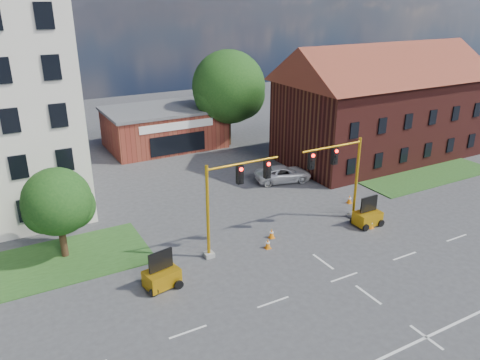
{
  "coord_description": "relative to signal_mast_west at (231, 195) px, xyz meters",
  "views": [
    {
      "loc": [
        -16.86,
        -17.68,
        15.45
      ],
      "look_at": [
        -1.52,
        10.0,
        3.04
      ],
      "focal_mm": 35.0,
      "sensor_mm": 36.0,
      "label": 1
    }
  ],
  "objects": [
    {
      "name": "grass_verge_ne",
      "position": [
        22.36,
        3.0,
        -3.88
      ],
      "size": [
        14.0,
        4.0,
        0.08
      ],
      "primitive_type": "cube",
      "color": "#284F1D",
      "rests_on": "ground"
    },
    {
      "name": "townhouse_row",
      "position": [
        22.36,
        10.0,
        2.01
      ],
      "size": [
        21.0,
        11.0,
        11.5
      ],
      "color": "#4F1C17",
      "rests_on": "ground"
    },
    {
      "name": "pickup_white",
      "position": [
        9.86,
        8.68,
        -3.22
      ],
      "size": [
        5.47,
        3.51,
        1.4
      ],
      "primitive_type": "imported",
      "rotation": [
        0.0,
        0.0,
        1.32
      ],
      "color": "silver",
      "rests_on": "ground"
    },
    {
      "name": "trailer_east",
      "position": [
        10.31,
        -1.52,
        -3.25
      ],
      "size": [
        1.88,
        1.26,
        2.14
      ],
      "rotation": [
        0.0,
        0.0,
        -0.0
      ],
      "color": "orange",
      "rests_on": "ground"
    },
    {
      "name": "tree_nw_front",
      "position": [
        -9.43,
        4.58,
        -0.25
      ],
      "size": [
        4.41,
        4.2,
        5.94
      ],
      "color": "#352313",
      "rests_on": "ground"
    },
    {
      "name": "signal_mast_west",
      "position": [
        0.0,
        0.0,
        0.0
      ],
      "size": [
        5.3,
        0.6,
        6.2
      ],
      "color": "#979892",
      "rests_on": "ground"
    },
    {
      "name": "tree_large",
      "position": [
        11.26,
        21.08,
        2.25
      ],
      "size": [
        8.28,
        7.89,
        10.38
      ],
      "color": "#352313",
      "rests_on": "ground"
    },
    {
      "name": "cone_d",
      "position": [
        11.81,
        2.07,
        -3.58
      ],
      "size": [
        0.4,
        0.4,
        0.7
      ],
      "color": "orange",
      "rests_on": "ground"
    },
    {
      "name": "brick_shop",
      "position": [
        4.36,
        23.99,
        -1.76
      ],
      "size": [
        12.4,
        8.4,
        4.3
      ],
      "color": "maroon",
      "rests_on": "ground"
    },
    {
      "name": "cone_b",
      "position": [
        3.21,
        0.2,
        -3.58
      ],
      "size": [
        0.4,
        0.4,
        0.7
      ],
      "color": "orange",
      "rests_on": "ground"
    },
    {
      "name": "cone_a",
      "position": [
        2.21,
        -0.89,
        -3.58
      ],
      "size": [
        0.4,
        0.4,
        0.7
      ],
      "color": "orange",
      "rests_on": "ground"
    },
    {
      "name": "trailer_west",
      "position": [
        -5.39,
        -1.67,
        -3.24
      ],
      "size": [
        2.13,
        1.62,
        2.19
      ],
      "rotation": [
        0.0,
        0.0,
        0.19
      ],
      "color": "orange",
      "rests_on": "ground"
    },
    {
      "name": "ground",
      "position": [
        4.36,
        -6.0,
        -3.92
      ],
      "size": [
        120.0,
        120.0,
        0.0
      ],
      "primitive_type": "plane",
      "color": "#3E3D40",
      "rests_on": "ground"
    },
    {
      "name": "lane_markings",
      "position": [
        4.36,
        -9.0,
        -3.91
      ],
      "size": [
        60.0,
        36.0,
        0.01
      ],
      "primitive_type": null,
      "color": "white",
      "rests_on": "ground"
    },
    {
      "name": "cone_c",
      "position": [
        10.22,
        -2.02,
        -3.58
      ],
      "size": [
        0.4,
        0.4,
        0.7
      ],
      "color": "orange",
      "rests_on": "ground"
    },
    {
      "name": "signal_mast_east",
      "position": [
        8.71,
        0.0,
        0.0
      ],
      "size": [
        5.3,
        0.6,
        6.2
      ],
      "color": "#979892",
      "rests_on": "ground"
    }
  ]
}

